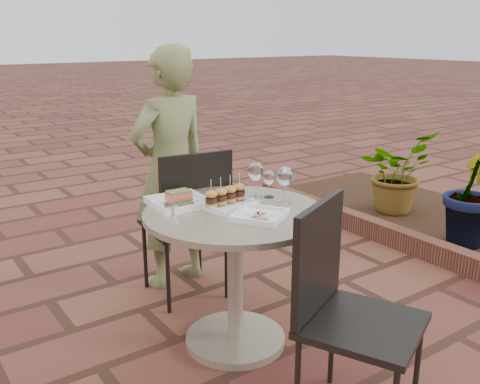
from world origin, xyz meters
TOP-DOWN VIEW (x-y plane):
  - ground at (0.00, 0.00)m, footprint 60.00×60.00m
  - cafe_table at (-0.16, -0.19)m, footprint 0.90×0.90m
  - chair_far at (-0.10, 0.37)m, footprint 0.48×0.48m
  - chair_near at (-0.13, -0.89)m, footprint 0.58×0.58m
  - diner at (-0.07, 0.65)m, footprint 0.59×0.43m
  - plate_salmon at (-0.34, 0.05)m, footprint 0.29×0.29m
  - plate_sliders at (-0.16, -0.10)m, footprint 0.28×0.28m
  - plate_tuna at (-0.13, -0.34)m, footprint 0.31×0.31m
  - wine_glass_right at (0.11, -0.23)m, footprint 0.08×0.08m
  - wine_glass_mid at (0.06, -0.06)m, footprint 0.08×0.08m
  - wine_glass_far at (0.11, -0.10)m, footprint 0.06×0.06m
  - steel_ramekin at (-0.44, -0.05)m, footprint 0.08×0.08m
  - cutlery_set at (0.14, -0.45)m, footprint 0.11×0.21m
  - planter_curb at (1.60, 0.30)m, footprint 0.12×3.00m
  - mulch_bed at (2.30, 0.30)m, footprint 1.30×3.00m
  - potted_plant_a at (2.14, 0.67)m, footprint 0.71×0.64m
  - potted_plant_b at (1.97, -0.15)m, footprint 0.56×0.50m

SIDE VIEW (x-z plane):
  - ground at x=0.00m, z-range 0.00..0.00m
  - mulch_bed at x=2.30m, z-range 0.00..0.06m
  - planter_curb at x=1.60m, z-range 0.00..0.15m
  - potted_plant_a at x=2.14m, z-range 0.06..0.76m
  - cafe_table at x=-0.16m, z-range 0.12..0.85m
  - potted_plant_b at x=1.97m, z-range 0.06..0.91m
  - chair_far at x=-0.10m, z-range 0.08..1.01m
  - chair_near at x=-0.13m, z-range 0.08..1.01m
  - cutlery_set at x=0.14m, z-range 0.73..0.73m
  - plate_tuna at x=-0.13m, z-range 0.73..0.76m
  - plate_salmon at x=-0.34m, z-range 0.71..0.79m
  - steel_ramekin at x=-0.44m, z-range 0.73..0.78m
  - diner at x=-0.07m, z-range 0.00..1.51m
  - plate_sliders at x=-0.16m, z-range 0.69..0.85m
  - wine_glass_far at x=0.11m, z-range 0.76..0.91m
  - wine_glass_mid at x=0.06m, z-range 0.77..0.96m
  - wine_glass_right at x=0.11m, z-range 0.77..0.96m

